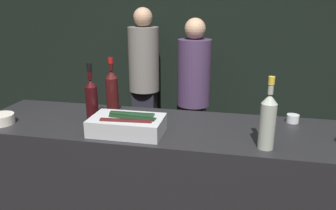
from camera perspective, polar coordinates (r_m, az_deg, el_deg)
wall_back_chalkboard at (r=3.95m, az=6.45°, el=12.08°), size 6.40×0.06×2.80m
bar_counter at (r=2.19m, az=-0.18°, el=-16.72°), size 2.34×0.63×1.06m
ice_bin_with_bottles at (r=1.84m, az=-6.95°, el=-3.31°), size 0.40×0.24×0.11m
bowl_white at (r=2.21m, az=-27.13°, el=-2.16°), size 0.16×0.16×0.06m
candle_votive at (r=2.13m, az=20.90°, el=-2.21°), size 0.07×0.07×0.05m
red_wine_bottle_tall at (r=2.21m, az=-9.72°, el=2.68°), size 0.08×0.08×0.36m
red_wine_bottle_black_foil at (r=2.04m, az=-13.17°, el=1.16°), size 0.07×0.07×0.36m
rose_wine_bottle at (r=1.68m, az=16.98°, el=-2.49°), size 0.08×0.08×0.37m
person_in_hoodie at (r=3.79m, az=-4.17°, el=5.15°), size 0.35×0.35×1.71m
person_blond_tee at (r=3.43m, az=4.49°, el=2.86°), size 0.34×0.34×1.62m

